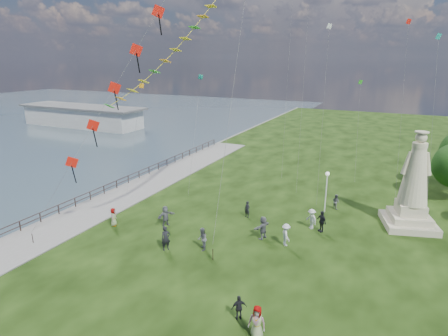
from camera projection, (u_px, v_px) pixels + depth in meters
The scene contains 18 objects.
waterfront at pixel (106, 200), 39.09m from camera, with size 200.00×200.00×1.51m.
pier_pavilion at pixel (82, 116), 82.33m from camera, with size 30.00×8.00×4.40m.
statue at pixel (413, 192), 31.98m from camera, with size 5.13×5.13×8.43m.
lamppost at pixel (327, 183), 35.04m from camera, with size 0.37×0.37×4.03m.
person_0 at pixel (166, 238), 28.56m from camera, with size 0.70×0.46×1.92m, color black.
person_1 at pixel (202, 239), 28.55m from camera, with size 0.88×0.54×1.82m, color #595960.
person_2 at pixel (286, 235), 29.27m from camera, with size 1.17×0.60×1.81m, color silver.
person_3 at pixel (239, 308), 20.98m from camera, with size 0.88×0.45×1.51m, color black.
person_4 at pixel (257, 322), 19.54m from camera, with size 0.93×0.57×1.89m, color #595960.
person_5 at pixel (166, 216), 32.66m from camera, with size 1.72×0.74×1.85m, color #595960.
person_6 at pixel (247, 209), 34.48m from camera, with size 0.57×0.37×1.55m, color black.
person_7 at pixel (336, 202), 36.44m from camera, with size 0.71×0.44×1.47m, color #595960.
person_8 at pixel (311, 219), 32.16m from camera, with size 1.16×0.60×1.79m, color silver.
person_9 at pixel (322, 221), 31.62m from camera, with size 1.09×0.56×1.85m, color black.
person_10 at pixel (113, 217), 32.73m from camera, with size 0.80×0.49×1.64m, color #595960.
person_11 at pixel (263, 228), 30.36m from camera, with size 1.79×0.77×1.93m, color #595960.
red_kite_train at pixel (123, 75), 28.56m from camera, with size 9.35×9.35×20.86m.
small_kites at pixel (307, 51), 39.62m from camera, with size 30.16×20.16×31.02m.
Camera 1 is at (11.76, -18.56, 14.25)m, focal length 30.00 mm.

